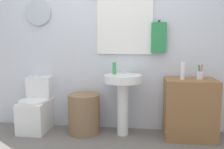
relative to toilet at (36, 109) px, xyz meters
name	(u,v)px	position (x,y,z in m)	size (l,w,h in m)	color
back_wall	(110,36)	(1.00, 0.27, 1.01)	(4.40, 0.18, 2.60)	silver
toilet	(36,109)	(0.00, 0.00, 0.00)	(0.38, 0.51, 0.76)	white
laundry_hamper	(84,114)	(0.69, -0.03, -0.03)	(0.42, 0.42, 0.53)	#846647
pedestal_sink	(123,91)	(1.21, -0.03, 0.31)	(0.49, 0.49, 0.81)	white
faucet	(124,70)	(1.21, 0.09, 0.57)	(0.03, 0.03, 0.10)	silver
wooden_cabinet	(190,109)	(2.07, -0.03, 0.09)	(0.63, 0.44, 0.76)	olive
soap_bottle	(114,68)	(1.09, 0.02, 0.59)	(0.05, 0.05, 0.16)	green
lotion_bottle	(183,71)	(1.96, -0.07, 0.58)	(0.05, 0.05, 0.22)	white
toothbrush_cup	(200,75)	(2.18, -0.01, 0.53)	(0.08, 0.08, 0.19)	silver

